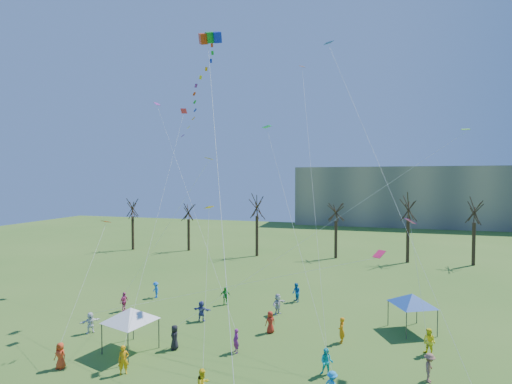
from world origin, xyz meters
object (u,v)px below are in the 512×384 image
(distant_building, at_px, (415,196))
(canopy_tent_white, at_px, (131,314))
(big_box_kite, at_px, (202,92))
(canopy_tent_blue, at_px, (412,299))

(distant_building, distance_m, canopy_tent_white, 83.82)
(distant_building, bearing_deg, big_box_kite, -110.45)
(big_box_kite, distance_m, canopy_tent_white, 17.45)
(distant_building, xyz_separation_m, big_box_kite, (-27.04, -72.52, 11.34))
(distant_building, bearing_deg, canopy_tent_blue, -98.82)
(big_box_kite, xyz_separation_m, canopy_tent_white, (-2.88, -5.62, -16.27))
(distant_building, height_order, big_box_kite, big_box_kite)
(distant_building, relative_size, canopy_tent_white, 15.40)
(canopy_tent_blue, bearing_deg, canopy_tent_white, -155.67)
(canopy_tent_blue, bearing_deg, distant_building, 81.18)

